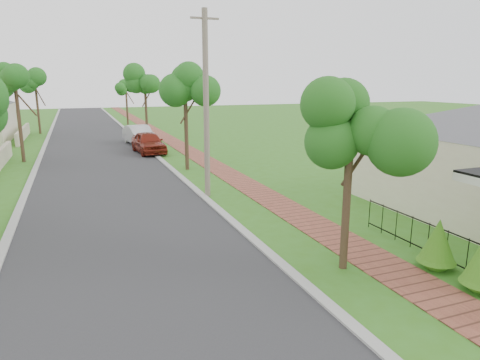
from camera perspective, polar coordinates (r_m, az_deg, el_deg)
ground at (r=10.00m, az=8.04°, el=-16.68°), size 160.00×160.00×0.00m
road at (r=28.00m, az=-18.05°, el=2.22°), size 7.00×120.00×0.02m
kerb_right at (r=28.41m, az=-10.69°, el=2.78°), size 0.30×120.00×0.10m
kerb_left at (r=28.07m, az=-25.49°, el=1.61°), size 0.30×120.00×0.10m
sidewalk at (r=28.99m, az=-5.63°, el=3.14°), size 1.50×120.00×0.03m
picket_fence at (r=12.71m, az=28.06°, el=-8.84°), size 0.03×8.02×1.00m
street_trees at (r=34.41m, az=-19.09°, el=11.65°), size 10.70×37.65×5.89m
parked_car_red at (r=30.77m, az=-12.10°, el=4.89°), size 2.13×4.50×1.49m
parked_car_white at (r=35.17m, az=-13.29°, el=5.83°), size 2.23×4.75×1.51m
near_tree at (r=11.18m, az=14.57°, el=6.79°), size 1.86×1.86×4.79m
utility_pole at (r=18.33m, az=-4.53°, el=9.95°), size 1.20×0.24×7.82m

